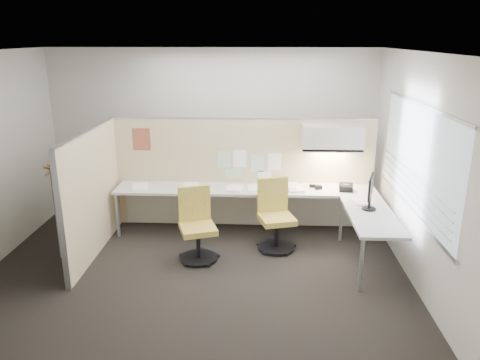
{
  "coord_description": "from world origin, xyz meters",
  "views": [
    {
      "loc": [
        0.82,
        -5.57,
        2.98
      ],
      "look_at": [
        0.54,
        0.8,
        1.01
      ],
      "focal_mm": 35.0,
      "sensor_mm": 36.0,
      "label": 1
    }
  ],
  "objects_px": {
    "desk": "(267,199)",
    "chair_left": "(197,227)",
    "chair_right": "(275,217)",
    "phone": "(346,187)",
    "monitor": "(370,191)"
  },
  "relations": [
    {
      "from": "chair_left",
      "to": "monitor",
      "type": "bearing_deg",
      "value": -16.98
    },
    {
      "from": "desk",
      "to": "monitor",
      "type": "bearing_deg",
      "value": -27.28
    },
    {
      "from": "desk",
      "to": "phone",
      "type": "height_order",
      "value": "phone"
    },
    {
      "from": "chair_left",
      "to": "phone",
      "type": "relative_size",
      "value": 4.26
    },
    {
      "from": "desk",
      "to": "monitor",
      "type": "height_order",
      "value": "monitor"
    },
    {
      "from": "monitor",
      "to": "chair_left",
      "type": "bearing_deg",
      "value": 109.7
    },
    {
      "from": "chair_right",
      "to": "monitor",
      "type": "xyz_separation_m",
      "value": [
        1.25,
        -0.32,
        0.53
      ]
    },
    {
      "from": "chair_right",
      "to": "phone",
      "type": "height_order",
      "value": "chair_right"
    },
    {
      "from": "desk",
      "to": "chair_right",
      "type": "height_order",
      "value": "chair_right"
    },
    {
      "from": "desk",
      "to": "chair_left",
      "type": "height_order",
      "value": "chair_left"
    },
    {
      "from": "phone",
      "to": "chair_left",
      "type": "bearing_deg",
      "value": -149.62
    },
    {
      "from": "chair_left",
      "to": "phone",
      "type": "bearing_deg",
      "value": 3.25
    },
    {
      "from": "chair_left",
      "to": "monitor",
      "type": "xyz_separation_m",
      "value": [
        2.33,
        0.07,
        0.54
      ]
    },
    {
      "from": "chair_left",
      "to": "monitor",
      "type": "distance_m",
      "value": 2.4
    },
    {
      "from": "chair_right",
      "to": "monitor",
      "type": "bearing_deg",
      "value": -29.96
    }
  ]
}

